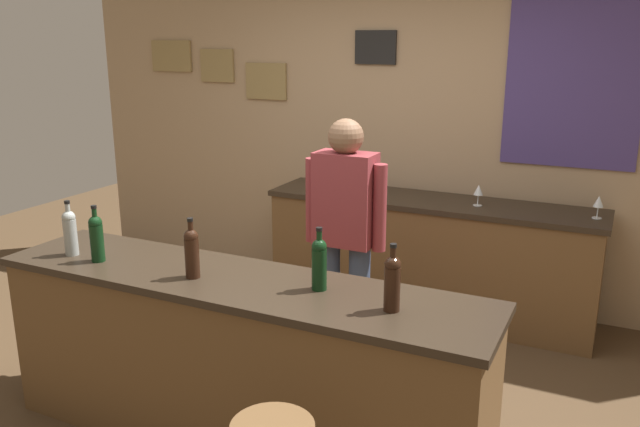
{
  "coord_description": "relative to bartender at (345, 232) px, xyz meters",
  "views": [
    {
      "loc": [
        1.68,
        -2.91,
        2.08
      ],
      "look_at": [
        0.06,
        0.45,
        1.05
      ],
      "focal_mm": 36.28,
      "sensor_mm": 36.0,
      "label": 1
    }
  ],
  "objects": [
    {
      "name": "wine_bottle_a",
      "position": [
        -1.19,
        -0.99,
        0.12
      ],
      "size": [
        0.07,
        0.07,
        0.31
      ],
      "color": "#999E99",
      "rests_on": "bar_counter"
    },
    {
      "name": "wine_glass_c",
      "position": [
        1.35,
        1.13,
        0.07
      ],
      "size": [
        0.07,
        0.07,
        0.16
      ],
      "color": "silver",
      "rests_on": "side_counter"
    },
    {
      "name": "wine_glass_a",
      "position": [
        -0.3,
        1.23,
        0.07
      ],
      "size": [
        0.07,
        0.07,
        0.16
      ],
      "color": "silver",
      "rests_on": "side_counter"
    },
    {
      "name": "wine_bottle_b",
      "position": [
        -0.99,
        -1.01,
        0.12
      ],
      "size": [
        0.07,
        0.07,
        0.31
      ],
      "color": "black",
      "rests_on": "bar_counter"
    },
    {
      "name": "wine_bottle_c",
      "position": [
        -0.39,
        -0.99,
        0.12
      ],
      "size": [
        0.07,
        0.07,
        0.31
      ],
      "color": "black",
      "rests_on": "bar_counter"
    },
    {
      "name": "wine_bottle_e",
      "position": [
        0.63,
        -0.94,
        0.12
      ],
      "size": [
        0.07,
        0.07,
        0.31
      ],
      "color": "black",
      "rests_on": "bar_counter"
    },
    {
      "name": "back_wall",
      "position": [
        -0.18,
        1.52,
        0.48
      ],
      "size": [
        6.0,
        0.09,
        2.8
      ],
      "color": "tan",
      "rests_on": "ground_plane"
    },
    {
      "name": "coffee_mug",
      "position": [
        -0.44,
        1.16,
        0.01
      ],
      "size": [
        0.12,
        0.08,
        0.09
      ],
      "color": "#B2332D",
      "rests_on": "side_counter"
    },
    {
      "name": "bar_counter",
      "position": [
        -0.2,
        -0.91,
        -0.47
      ],
      "size": [
        2.62,
        0.6,
        0.92
      ],
      "color": "brown",
      "rests_on": "ground_plane"
    },
    {
      "name": "wine_glass_b",
      "position": [
        0.55,
        1.12,
        0.07
      ],
      "size": [
        0.07,
        0.07,
        0.16
      ],
      "color": "silver",
      "rests_on": "side_counter"
    },
    {
      "name": "side_counter",
      "position": [
        0.2,
        1.14,
        -0.48
      ],
      "size": [
        2.49,
        0.56,
        0.9
      ],
      "color": "brown",
      "rests_on": "ground_plane"
    },
    {
      "name": "ground_plane",
      "position": [
        -0.2,
        -0.51,
        -0.94
      ],
      "size": [
        10.0,
        10.0,
        0.0
      ],
      "primitive_type": "plane",
      "color": "#4C3823"
    },
    {
      "name": "bartender",
      "position": [
        0.0,
        0.0,
        0.0
      ],
      "size": [
        0.52,
        0.21,
        1.62
      ],
      "color": "#384766",
      "rests_on": "ground_plane"
    },
    {
      "name": "wine_bottle_d",
      "position": [
        0.24,
        -0.86,
        0.12
      ],
      "size": [
        0.07,
        0.07,
        0.31
      ],
      "color": "black",
      "rests_on": "bar_counter"
    }
  ]
}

